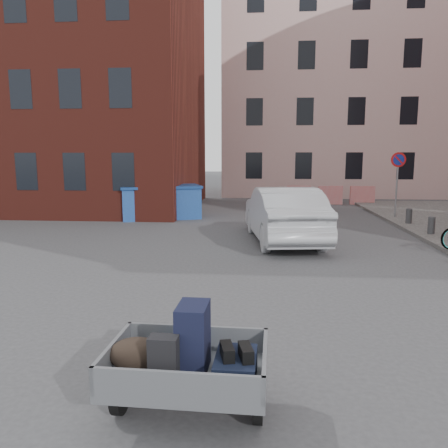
{
  "coord_description": "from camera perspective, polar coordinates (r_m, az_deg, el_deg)",
  "views": [
    {
      "loc": [
        0.43,
        -8.96,
        2.69
      ],
      "look_at": [
        -0.4,
        0.94,
        1.1
      ],
      "focal_mm": 35.0,
      "sensor_mm": 36.0,
      "label": 1
    }
  ],
  "objects": [
    {
      "name": "silver_car",
      "position": [
        13.67,
        7.74,
        1.29
      ],
      "size": [
        2.55,
        5.39,
        1.71
      ],
      "primitive_type": "imported",
      "rotation": [
        0.0,
        0.0,
        3.29
      ],
      "color": "#A7A9AE",
      "rests_on": "ground"
    },
    {
      "name": "trailer",
      "position": [
        4.66,
        -4.92,
        -17.51
      ],
      "size": [
        1.63,
        1.82,
        1.2
      ],
      "rotation": [
        0.0,
        0.0,
        -0.03
      ],
      "color": "black",
      "rests_on": "ground"
    },
    {
      "name": "barriers",
      "position": [
        24.35,
        13.72,
        3.68
      ],
      "size": [
        4.7,
        0.18,
        1.0
      ],
      "color": "red",
      "rests_on": "ground"
    },
    {
      "name": "dumpster",
      "position": [
        18.69,
        -8.28,
        2.9
      ],
      "size": [
        3.7,
        2.74,
        1.39
      ],
      "rotation": [
        0.0,
        0.0,
        0.35
      ],
      "color": "#214CA0",
      "rests_on": "ground"
    },
    {
      "name": "ground",
      "position": [
        9.36,
        2.01,
        -7.6
      ],
      "size": [
        120.0,
        120.0,
        0.0
      ],
      "primitive_type": "plane",
      "color": "#38383A",
      "rests_on": "ground"
    },
    {
      "name": "no_parking_sign",
      "position": [
        19.28,
        21.75,
        6.45
      ],
      "size": [
        0.6,
        0.09,
        2.65
      ],
      "color": "gray",
      "rests_on": "sidewalk"
    },
    {
      "name": "building_brick",
      "position": [
        24.28,
        -19.2,
        18.84
      ],
      "size": [
        12.0,
        10.0,
        14.0
      ],
      "primitive_type": "cube",
      "color": "#591E16",
      "rests_on": "ground"
    },
    {
      "name": "building_pink",
      "position": [
        31.75,
        15.53,
        16.59
      ],
      "size": [
        16.0,
        8.0,
        14.0
      ],
      "primitive_type": "cube",
      "color": "beige",
      "rests_on": "ground"
    }
  ]
}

